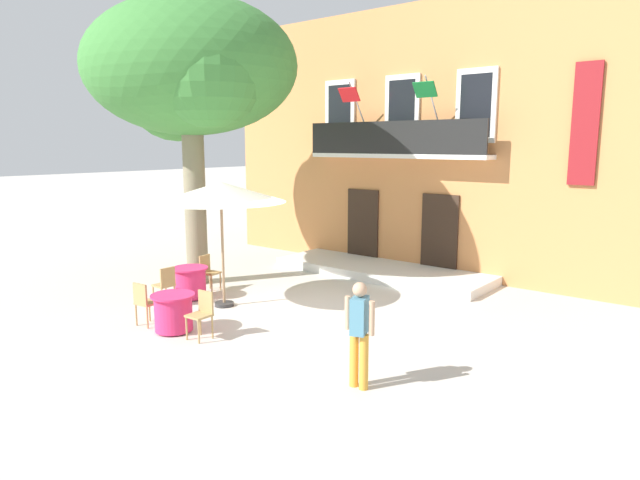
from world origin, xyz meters
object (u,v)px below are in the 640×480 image
object	(u,v)px
cafe_table_near_tree	(190,282)
cafe_umbrella	(221,193)
cafe_chair_near_tree_0	(208,270)
cafe_chair_middle_0	(202,312)
cafe_chair_middle_1	(145,301)
pedestrian_near_entrance	(359,329)
plane_tree	(190,73)
cafe_chair_near_tree_1	(165,283)
cafe_table_middle	(173,312)

from	to	relation	value
cafe_table_near_tree	cafe_umbrella	world-z (taller)	cafe_umbrella
cafe_chair_near_tree_0	cafe_chair_middle_0	xyz separation A→B (m)	(2.64, -2.35, 0.00)
cafe_chair_middle_1	pedestrian_near_entrance	distance (m)	5.10
plane_tree	cafe_chair_middle_0	bearing A→B (deg)	-37.47
plane_tree	cafe_table_near_tree	size ratio (longest dim) A/B	8.44
cafe_chair_near_tree_0	pedestrian_near_entrance	bearing A→B (deg)	-19.93
cafe_chair_near_tree_0	cafe_chair_middle_1	xyz separation A→B (m)	(1.16, -2.61, 0.00)
cafe_chair_near_tree_1	cafe_chair_middle_1	bearing A→B (deg)	-51.94
plane_tree	cafe_table_middle	world-z (taller)	plane_tree
cafe_umbrella	cafe_chair_middle_1	bearing A→B (deg)	-94.89
cafe_chair_near_tree_1	cafe_chair_middle_0	xyz separation A→B (m)	(2.37, -0.87, 0.00)
cafe_table_near_tree	cafe_table_middle	size ratio (longest dim) A/B	1.00
plane_tree	cafe_chair_near_tree_1	bearing A→B (deg)	-56.91
cafe_chair_middle_1	cafe_umbrella	size ratio (longest dim) A/B	0.31
cafe_chair_near_tree_1	pedestrian_near_entrance	distance (m)	6.02
cafe_table_middle	cafe_chair_middle_0	xyz separation A→B (m)	(0.75, 0.11, 0.14)
cafe_chair_near_tree_1	plane_tree	bearing A→B (deg)	123.09
cafe_chair_near_tree_0	cafe_table_near_tree	bearing A→B (deg)	-74.01
cafe_chair_near_tree_1	cafe_umbrella	distance (m)	2.48
cafe_table_middle	cafe_umbrella	bearing A→B (deg)	107.50
cafe_table_near_tree	cafe_chair_near_tree_0	bearing A→B (deg)	105.99
plane_tree	cafe_chair_middle_0	distance (m)	6.70
cafe_chair_near_tree_1	cafe_chair_middle_1	xyz separation A→B (m)	(0.89, -1.14, 0.00)
cafe_table_near_tree	cafe_chair_middle_1	bearing A→B (deg)	-63.19
pedestrian_near_entrance	cafe_table_middle	bearing A→B (deg)	-177.35
cafe_chair_middle_1	cafe_umbrella	world-z (taller)	cafe_umbrella
cafe_table_near_tree	cafe_chair_near_tree_1	bearing A→B (deg)	-85.12
cafe_chair_near_tree_1	cafe_umbrella	size ratio (longest dim) A/B	0.31
cafe_chair_near_tree_1	cafe_table_middle	size ratio (longest dim) A/B	1.05
cafe_chair_middle_0	cafe_table_near_tree	bearing A→B (deg)	146.34
cafe_table_near_tree	cafe_chair_middle_1	distance (m)	2.12
cafe_table_middle	cafe_chair_middle_1	distance (m)	0.77
cafe_table_near_tree	cafe_chair_middle_0	xyz separation A→B (m)	(2.44, -1.62, 0.14)
cafe_umbrella	pedestrian_near_entrance	bearing A→B (deg)	-18.17
plane_tree	cafe_chair_near_tree_1	world-z (taller)	plane_tree
cafe_chair_middle_0	cafe_umbrella	distance (m)	2.99
pedestrian_near_entrance	cafe_chair_middle_0	bearing A→B (deg)	-178.57
cafe_chair_near_tree_1	cafe_chair_middle_0	distance (m)	2.53
cafe_table_middle	cafe_chair_middle_0	world-z (taller)	cafe_chair_middle_0
plane_tree	cafe_umbrella	xyz separation A→B (m)	(2.29, -1.07, -2.84)
cafe_chair_near_tree_1	cafe_chair_middle_0	world-z (taller)	same
plane_tree	cafe_table_near_tree	bearing A→B (deg)	-44.31
cafe_table_middle	cafe_umbrella	distance (m)	2.92
plane_tree	cafe_chair_near_tree_0	bearing A→B (deg)	-23.43
cafe_chair_middle_0	cafe_chair_near_tree_1	bearing A→B (deg)	159.83
cafe_chair_middle_0	plane_tree	bearing A→B (deg)	142.53
cafe_chair_near_tree_1	cafe_table_near_tree	bearing A→B (deg)	94.88
cafe_chair_near_tree_1	pedestrian_near_entrance	world-z (taller)	pedestrian_near_entrance
cafe_table_middle	pedestrian_near_entrance	size ratio (longest dim) A/B	0.52
cafe_chair_near_tree_0	cafe_chair_middle_0	size ratio (longest dim) A/B	1.00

